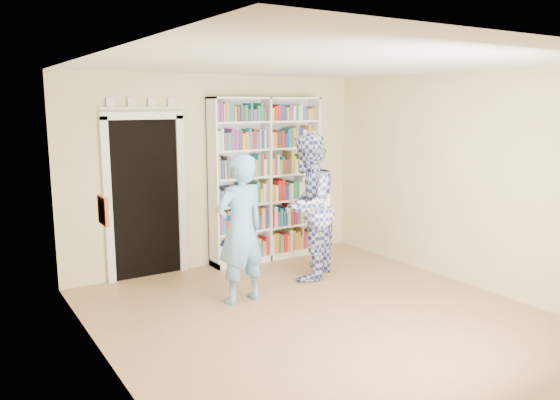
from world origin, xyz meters
The scene contains 11 objects.
floor centered at (0.00, 0.00, 0.00)m, with size 5.00×5.00×0.00m, color #A1784E.
ceiling centered at (0.00, 0.00, 2.70)m, with size 5.00×5.00×0.00m, color white.
wall_back centered at (0.00, 2.50, 1.35)m, with size 4.50×4.50×0.00m, color beige.
wall_left centered at (-2.25, 0.00, 1.35)m, with size 5.00×5.00×0.00m, color beige.
wall_right centered at (2.25, 0.00, 1.35)m, with size 5.00×5.00×0.00m, color beige.
bookshelf centered at (0.67, 2.34, 1.21)m, with size 1.74×0.33×2.39m.
doorway centered at (-1.10, 2.48, 1.18)m, with size 1.10×0.08×2.43m.
wall_art centered at (-2.23, 0.20, 1.40)m, with size 0.03×0.25×0.25m, color brown.
man_blue centered at (-0.50, 0.94, 0.87)m, with size 0.63×0.42×1.74m, color #67ACE4.
man_plaid centered at (0.67, 1.27, 0.96)m, with size 0.94×0.73×1.93m, color #313E96.
paper_sheet centered at (0.76, 1.05, 1.00)m, with size 0.21×0.01×0.30m, color white.
Camera 1 is at (-3.40, -4.48, 2.30)m, focal length 35.00 mm.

